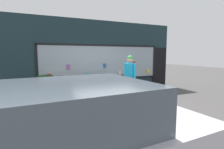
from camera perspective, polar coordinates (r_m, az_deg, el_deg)
ground_plane at (r=6.24m, az=0.34°, el=-9.72°), size 40.00×40.00×0.00m
shopfront_facade at (r=8.24m, az=-6.24°, el=5.75°), size 8.80×0.29×3.32m
display_table_main at (r=6.88m, az=-2.81°, el=-2.16°), size 2.51×0.65×0.88m
person_browsing at (r=6.84m, az=5.84°, el=0.31°), size 0.28×0.67×1.71m
small_dog at (r=6.93m, az=9.69°, el=-5.82°), size 0.27×0.55×0.41m
sandwich_board_sign at (r=6.48m, az=-20.80°, el=-4.80°), size 0.59×0.66×1.03m
parked_car at (r=2.31m, az=-20.12°, el=-19.85°), size 4.41×2.06×1.41m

